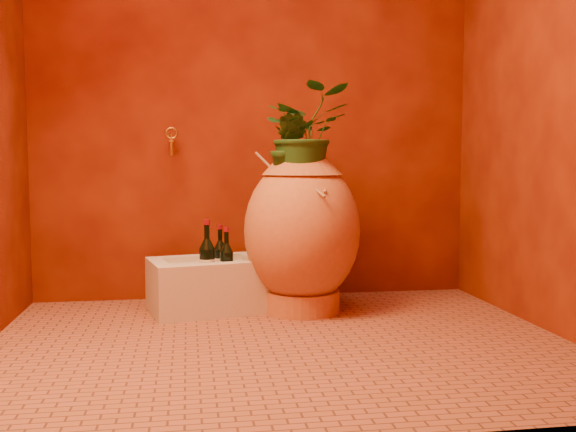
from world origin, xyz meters
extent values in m
plane|color=brown|center=(0.00, 0.00, 0.00)|extent=(2.50, 2.50, 0.00)
cube|color=#4E0F04|center=(0.00, 1.00, 1.25)|extent=(2.50, 0.02, 2.50)
cube|color=#4E0F04|center=(1.25, 0.00, 1.25)|extent=(0.02, 2.00, 2.50)
cylinder|color=#BB6834|center=(0.19, 0.57, 0.06)|extent=(0.41, 0.41, 0.11)
ellipsoid|color=#BB6834|center=(0.19, 0.57, 0.42)|extent=(0.62, 0.62, 0.75)
cone|color=#BB6834|center=(0.19, 0.57, 0.77)|extent=(0.43, 0.43, 0.11)
torus|color=#BB6834|center=(0.19, 0.57, 0.84)|extent=(0.26, 0.26, 0.05)
cylinder|color=olive|center=(0.11, 0.52, 0.67)|extent=(0.31, 0.28, 0.34)
cylinder|color=olive|center=(0.17, 0.45, 0.70)|extent=(0.17, 0.37, 0.18)
cylinder|color=olive|center=(0.29, 0.49, 0.72)|extent=(0.08, 0.34, 0.17)
cube|color=beige|center=(-0.29, 0.66, 0.12)|extent=(0.66, 0.51, 0.24)
cube|color=beige|center=(-0.29, 0.82, 0.26)|extent=(0.59, 0.20, 0.03)
cube|color=beige|center=(-0.29, 0.50, 0.26)|extent=(0.59, 0.20, 0.03)
cube|color=beige|center=(-0.55, 0.66, 0.26)|extent=(0.13, 0.26, 0.03)
cube|color=beige|center=(-0.04, 0.66, 0.26)|extent=(0.13, 0.26, 0.03)
cylinder|color=black|center=(-0.22, 0.72, 0.23)|extent=(0.07, 0.07, 0.17)
cone|color=black|center=(-0.22, 0.72, 0.34)|extent=(0.07, 0.07, 0.05)
cylinder|color=black|center=(-0.22, 0.72, 0.39)|extent=(0.02, 0.02, 0.06)
cylinder|color=maroon|center=(-0.22, 0.72, 0.44)|extent=(0.03, 0.03, 0.02)
cylinder|color=silver|center=(-0.22, 0.72, 0.23)|extent=(0.07, 0.07, 0.07)
cylinder|color=black|center=(-0.20, 0.61, 0.23)|extent=(0.07, 0.07, 0.16)
cone|color=black|center=(-0.20, 0.61, 0.34)|extent=(0.07, 0.07, 0.05)
cylinder|color=black|center=(-0.20, 0.61, 0.39)|extent=(0.02, 0.02, 0.06)
cylinder|color=maroon|center=(-0.20, 0.61, 0.43)|extent=(0.03, 0.03, 0.02)
cylinder|color=silver|center=(-0.20, 0.61, 0.23)|extent=(0.07, 0.07, 0.07)
cylinder|color=black|center=(-0.30, 0.58, 0.25)|extent=(0.08, 0.08, 0.19)
cone|color=black|center=(-0.30, 0.58, 0.37)|extent=(0.08, 0.08, 0.05)
cylinder|color=black|center=(-0.30, 0.58, 0.43)|extent=(0.03, 0.03, 0.07)
cylinder|color=maroon|center=(-0.30, 0.58, 0.48)|extent=(0.03, 0.03, 0.03)
cylinder|color=silver|center=(-0.30, 0.58, 0.25)|extent=(0.08, 0.08, 0.08)
cylinder|color=#B18628|center=(-0.48, 0.93, 0.89)|extent=(0.02, 0.13, 0.02)
cylinder|color=#B18628|center=(-0.48, 0.87, 0.85)|extent=(0.02, 0.02, 0.08)
torus|color=#B18628|center=(-0.48, 0.93, 0.94)|extent=(0.07, 0.01, 0.07)
cylinder|color=#B18628|center=(-0.48, 0.93, 0.92)|extent=(0.01, 0.01, 0.05)
imported|color=#1C4619|center=(0.20, 0.55, 0.93)|extent=(0.49, 0.44, 0.49)
imported|color=#1C4619|center=(0.11, 0.52, 0.86)|extent=(0.23, 0.21, 0.34)
camera|label=1|loc=(-0.39, -2.69, 0.78)|focal=40.00mm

